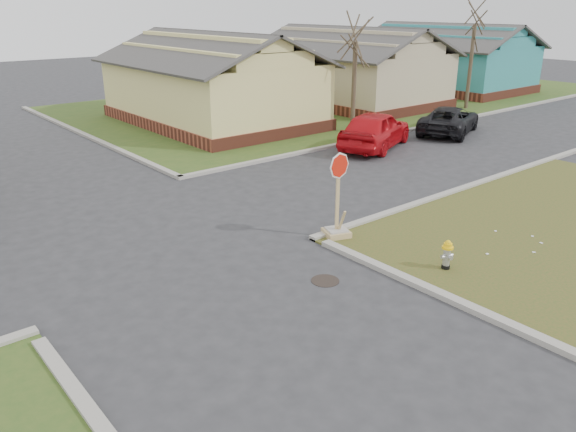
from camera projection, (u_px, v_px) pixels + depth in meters
ground at (232, 303)px, 11.74m from camera, size 120.00×120.00×0.00m
verge_far_right at (352, 97)px, 37.82m from camera, size 37.00×19.00×0.05m
curbs at (129, 233)px, 15.35m from camera, size 80.00×40.00×0.12m
manhole at (325, 281)px, 12.69m from camera, size 0.64×0.64×0.01m
side_house_yellow at (211, 81)px, 28.83m from camera, size 7.60×11.60×4.70m
side_house_tan at (348, 68)px, 34.78m from camera, size 7.60×11.60×4.70m
side_house_teal at (446, 58)px, 40.74m from camera, size 7.60×11.60×4.70m
tree_mid_right at (354, 88)px, 26.68m from camera, size 0.22×0.22×4.20m
tree_far_right at (470, 67)px, 32.75m from camera, size 0.22×0.22×4.76m
fire_hydrant at (447, 253)px, 13.05m from camera, size 0.27×0.27×0.72m
stop_sign at (337, 218)px, 14.88m from camera, size 0.65×0.64×2.30m
red_sedan at (375, 129)px, 24.17m from camera, size 5.18×3.60×1.64m
dark_pickup at (449, 120)px, 27.02m from camera, size 5.13×3.77×1.30m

